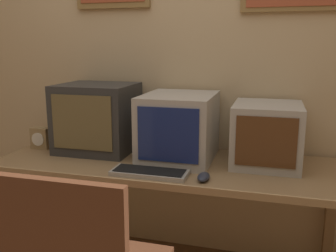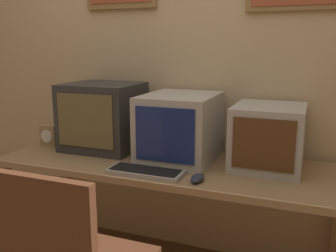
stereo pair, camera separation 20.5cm
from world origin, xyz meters
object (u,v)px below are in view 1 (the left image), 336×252
object	(u,v)px
keyboard_main	(150,172)
mouse_near_keyboard	(204,177)
monitor_right	(267,134)
monitor_center	(179,127)
monitor_left	(97,118)
desk_clock	(41,138)

from	to	relation	value
keyboard_main	mouse_near_keyboard	xyz separation A→B (m)	(0.28, -0.00, 0.00)
monitor_right	monitor_center	bearing A→B (deg)	-175.61
monitor_right	keyboard_main	distance (m)	0.68
monitor_right	keyboard_main	size ratio (longest dim) A/B	1.07
monitor_left	desk_clock	size ratio (longest dim) A/B	3.32
keyboard_main	desk_clock	size ratio (longest dim) A/B	2.88
monitor_center	desk_clock	size ratio (longest dim) A/B	3.59
keyboard_main	mouse_near_keyboard	size ratio (longest dim) A/B	3.35
monitor_right	mouse_near_keyboard	size ratio (longest dim) A/B	3.60
monitor_right	mouse_near_keyboard	bearing A→B (deg)	-128.42
monitor_center	monitor_left	bearing A→B (deg)	175.97
monitor_right	desk_clock	world-z (taller)	monitor_right
keyboard_main	mouse_near_keyboard	distance (m)	0.28
keyboard_main	desk_clock	xyz separation A→B (m)	(-0.82, 0.28, 0.05)
mouse_near_keyboard	desk_clock	size ratio (longest dim) A/B	0.86
monitor_left	monitor_center	bearing A→B (deg)	-4.03
monitor_left	monitor_right	distance (m)	1.01
keyboard_main	monitor_center	bearing A→B (deg)	76.63
monitor_center	mouse_near_keyboard	bearing A→B (deg)	-57.48
keyboard_main	desk_clock	bearing A→B (deg)	160.80
monitor_center	desk_clock	world-z (taller)	monitor_center
monitor_right	monitor_left	bearing A→B (deg)	180.00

